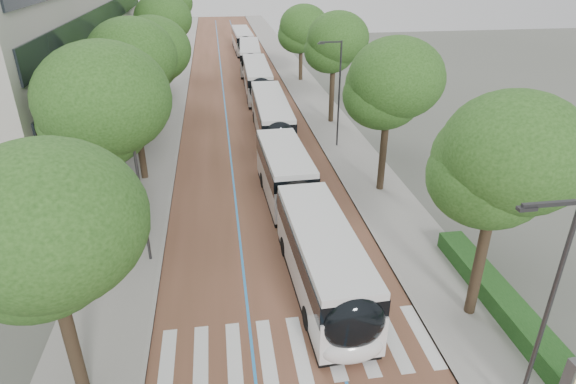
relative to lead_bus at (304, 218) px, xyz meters
name	(u,v)px	position (x,y,z in m)	size (l,w,h in m)	color
ground	(298,370)	(-1.69, -8.29, -1.63)	(160.00, 160.00, 0.00)	#51544C
road	(238,91)	(-1.69, 31.71, -1.62)	(11.00, 140.00, 0.02)	brown
sidewalk_left	(169,94)	(-9.19, 31.71, -1.57)	(4.00, 140.00, 0.12)	gray
sidewalk_right	(305,88)	(5.81, 31.71, -1.57)	(4.00, 140.00, 0.12)	gray
kerb_left	(186,93)	(-7.29, 31.71, -1.57)	(0.20, 140.00, 0.14)	gray
kerb_right	(288,89)	(3.91, 31.71, -1.57)	(0.20, 140.00, 0.14)	gray
zebra_crossing	(299,349)	(-1.49, -7.29, -1.60)	(10.55, 3.60, 0.01)	silver
lane_line_left	(223,92)	(-3.29, 31.71, -1.60)	(0.12, 126.00, 0.01)	#2982D0
lane_line_right	(252,91)	(-0.09, 31.71, -1.60)	(0.12, 126.00, 0.01)	#2982D0
hedge	(529,333)	(7.41, -8.29, -1.11)	(1.20, 14.00, 0.80)	#153C14
streetlight_near	(545,301)	(4.93, -11.29, 3.19)	(1.82, 0.20, 8.00)	#323235
streetlight_far	(337,86)	(4.93, 13.71, 3.19)	(1.82, 0.20, 8.00)	#323235
lamp_post_left	(140,186)	(-7.79, -0.29, 2.49)	(0.14, 0.14, 8.00)	#323235
trees_left	(142,57)	(-9.19, 15.75, 5.33)	(6.18, 60.36, 9.95)	black
trees_right	(350,62)	(6.01, 14.35, 4.80)	(5.59, 47.41, 9.04)	black
lead_bus	(304,218)	(0.00, 0.00, 0.00)	(3.14, 18.47, 3.20)	black
bus_queued_0	(272,119)	(0.30, 16.48, 0.00)	(2.73, 12.44, 3.20)	silver
bus_queued_1	(257,80)	(0.33, 29.87, 0.00)	(2.81, 12.45, 3.20)	silver
bus_queued_2	(250,57)	(0.53, 42.41, 0.00)	(3.21, 12.52, 3.20)	silver
bus_queued_3	(243,41)	(0.40, 55.40, 0.00)	(2.76, 12.44, 3.20)	silver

